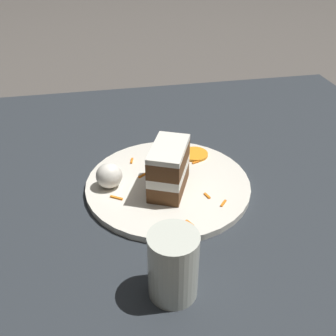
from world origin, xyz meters
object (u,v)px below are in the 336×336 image
Objects in this scene: plate at (168,185)px; cream_dollop at (109,176)px; cake_slice at (169,168)px; drinking_glass at (173,269)px; orange_garnish at (195,154)px.

cream_dollop is at bearing 176.38° from plate.
cake_slice and drinking_glass have the same top height.
drinking_glass is (-0.04, -0.22, -0.01)m from cake_slice.
cream_dollop is 0.89× the size of orange_garnish.
drinking_glass reaches higher than orange_garnish.
cake_slice reaches higher than plate.
orange_garnish is 0.34m from drinking_glass.
drinking_glass is (-0.11, -0.32, 0.03)m from orange_garnish.
cake_slice is at bearing -126.23° from orange_garnish.
orange_garnish is at bearing 48.54° from plate.
cream_dollop is 0.47× the size of drinking_glass.
plate is 3.02× the size of drinking_glass.
cake_slice is 2.14× the size of orange_garnish.
orange_garnish is at bearing -102.67° from cake_slice.
cake_slice is (-0.00, -0.02, 0.05)m from plate.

